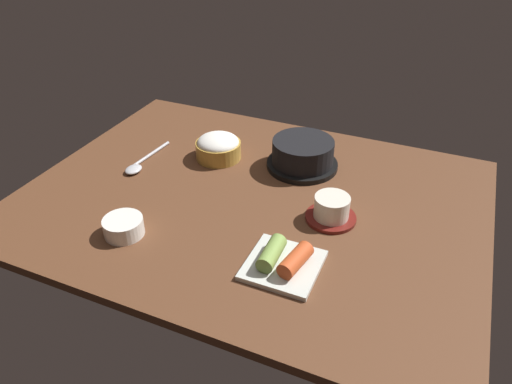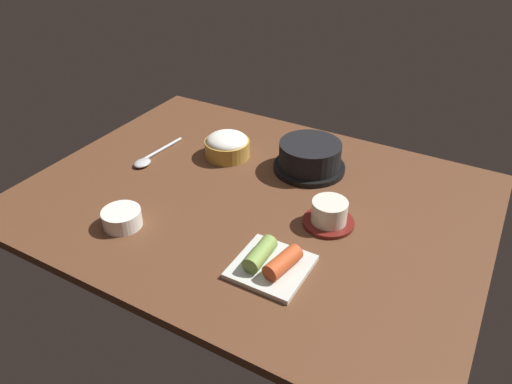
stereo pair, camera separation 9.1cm
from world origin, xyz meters
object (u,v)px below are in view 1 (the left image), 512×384
tea_cup_with_saucer (331,209)px  rice_bowl (218,147)px  spoon (139,165)px  side_bowl_near (123,226)px  stone_pot (303,154)px  kimchi_plate (283,261)px

tea_cup_with_saucer → rice_bowl: bearing=157.5°
tea_cup_with_saucer → spoon: (-49.05, 1.84, -1.91)cm
side_bowl_near → tea_cup_with_saucer: bearing=30.1°
stone_pot → spoon: stone_pot is taller
kimchi_plate → side_bowl_near: kimchi_plate is taller
stone_pot → kimchi_plate: 36.59cm
rice_bowl → spoon: rice_bowl is taller
rice_bowl → side_bowl_near: 35.02cm
stone_pot → side_bowl_near: size_ratio=2.17×
stone_pot → rice_bowl: stone_pot is taller
spoon → tea_cup_with_saucer: bearing=-2.2°
rice_bowl → kimchi_plate: rice_bowl is taller
stone_pot → spoon: size_ratio=0.97×
spoon → rice_bowl: bearing=36.8°
spoon → side_bowl_near: bearing=-61.2°
rice_bowl → kimchi_plate: 42.97cm
kimchi_plate → spoon: size_ratio=0.74×
tea_cup_with_saucer → kimchi_plate: bearing=-102.4°
tea_cup_with_saucer → kimchi_plate: 18.12cm
side_bowl_near → spoon: size_ratio=0.45×
side_bowl_near → spoon: (-12.65, 22.98, -1.31)cm
kimchi_plate → stone_pot: bearing=103.5°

